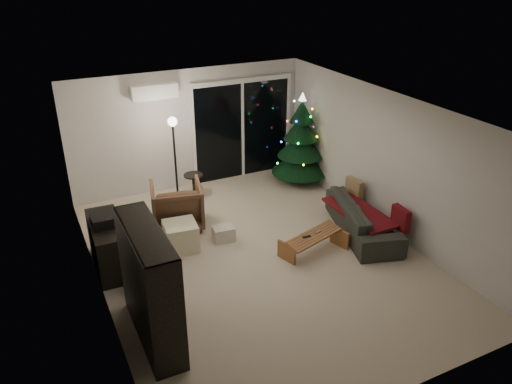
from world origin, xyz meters
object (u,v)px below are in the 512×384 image
coffee_table (314,244)px  christmas_tree (301,139)px  bookshelf (135,290)px  media_cabinet (108,245)px  sofa (363,218)px  armchair (177,205)px

coffee_table → christmas_tree: 3.05m
bookshelf → coffee_table: 3.29m
bookshelf → media_cabinet: 1.93m
sofa → armchair: bearing=76.7°
armchair → sofa: armchair is taller
bookshelf → coffee_table: bookshelf is taller
media_cabinet → armchair: size_ratio=1.36×
bookshelf → sofa: bookshelf is taller
armchair → coffee_table: armchair is taller
sofa → christmas_tree: 2.53m
coffee_table → christmas_tree: size_ratio=0.55×
bookshelf → coffee_table: (3.14, 0.79, -0.62)m
armchair → sofa: size_ratio=0.45×
sofa → christmas_tree: bearing=14.1°
media_cabinet → sofa: (4.30, -0.89, -0.10)m
armchair → coffee_table: 2.59m
bookshelf → coffee_table: size_ratio=1.44×
armchair → christmas_tree: size_ratio=0.46×
armchair → coffee_table: (1.75, -1.90, -0.25)m
christmas_tree → sofa: bearing=-92.9°
sofa → christmas_tree: christmas_tree is taller
armchair → christmas_tree: 3.17m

